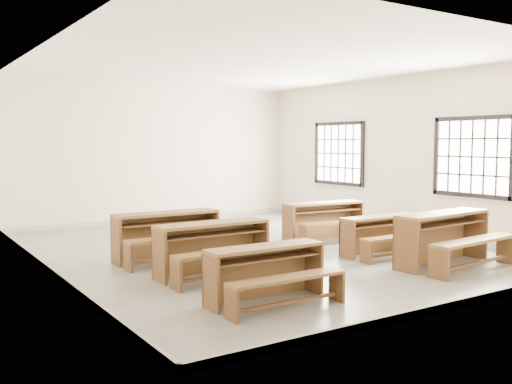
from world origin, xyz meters
TOP-DOWN VIEW (x-y plane):
  - room at (0.09, 0.00)m, footprint 8.50×8.50m
  - desk_set_0 at (-1.70, -2.86)m, footprint 1.47×0.77m
  - desk_set_1 at (-1.58, -1.36)m, footprint 1.67×0.88m
  - desk_set_2 at (-1.67, -0.02)m, footprint 1.70×0.90m
  - desk_set_3 at (1.68, -2.68)m, footprint 1.85×1.07m
  - desk_set_4 at (1.45, -1.56)m, footprint 1.44×0.76m
  - desk_set_5 at (1.58, 0.02)m, footprint 1.68×0.97m

SIDE VIEW (x-z plane):
  - desk_set_4 at x=1.45m, z-range 0.05..0.70m
  - desk_set_0 at x=-1.70m, z-range 0.05..0.71m
  - desk_set_5 at x=1.58m, z-range 0.06..0.79m
  - desk_set_1 at x=-1.58m, z-range 0.06..0.81m
  - desk_set_2 at x=-1.67m, z-range 0.06..0.82m
  - desk_set_3 at x=1.68m, z-range 0.07..0.87m
  - room at x=0.09m, z-range 0.54..3.74m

